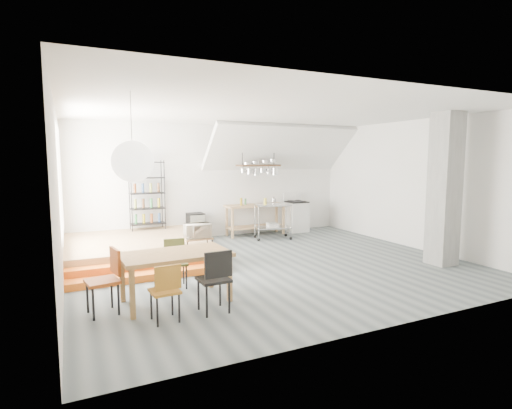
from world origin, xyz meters
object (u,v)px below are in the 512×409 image
rolling_cart (273,216)px  mini_fridge (196,227)px  stove (296,216)px  dining_table (175,258)px

rolling_cart → mini_fridge: (-1.99, 0.78, -0.26)m
rolling_cart → mini_fridge: 2.16m
rolling_cart → stove: bearing=44.1°
dining_table → rolling_cart: size_ratio=1.56×
dining_table → rolling_cart: 5.24m
dining_table → mini_fridge: bearing=66.6°
rolling_cart → mini_fridge: bearing=171.3°
rolling_cart → mini_fridge: rolling_cart is taller
mini_fridge → stove: bearing=-0.8°
stove → rolling_cart: size_ratio=1.08×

